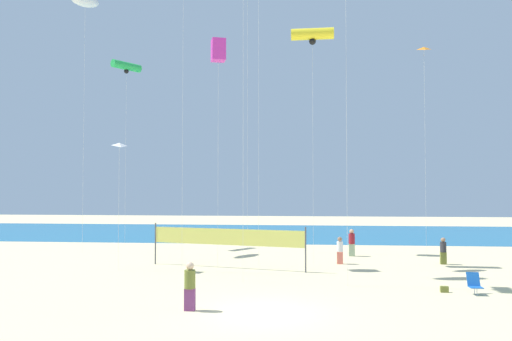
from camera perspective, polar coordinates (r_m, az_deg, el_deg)
The scene contains 15 objects.
ground_plane at distance 18.31m, azimuth 0.91°, elevation -16.11°, with size 120.00×120.00×0.00m, color beige.
ocean_band at distance 49.18m, azimuth 3.64°, elevation -7.21°, with size 120.00×20.00×0.01m, color #1E6B99.
beachgoer_charcoal_shirt at distance 31.08m, azimuth 20.86°, elevation -8.60°, with size 0.35×0.35×1.55m.
beachgoer_white_shirt at distance 29.61m, azimuth 9.69°, elevation -9.00°, with size 0.36×0.36×1.58m.
beachgoer_olive_shirt at distance 18.52m, azimuth -7.67°, elevation -12.95°, with size 0.40×0.40×1.76m.
beachgoer_maroon_shirt at distance 33.06m, azimuth 11.02°, elevation -8.09°, with size 0.40×0.40×1.76m.
folding_beach_chair at distance 23.07m, azimuth 23.96°, elevation -11.82°, with size 0.52×0.65×0.89m.
volleyball_net at distance 27.69m, azimuth -3.43°, elevation -7.85°, with size 8.82×2.19×2.40m.
beach_handbag at distance 23.02m, azimuth 20.97°, elevation -12.72°, with size 0.33×0.17×0.26m, color olive.
kite_orange_diamond at distance 35.16m, azimuth 18.88°, elevation 13.01°, with size 0.71×0.73×13.86m.
kite_green_tube at distance 39.53m, azimuth -14.77°, elevation 11.57°, with size 1.89×2.30×14.04m.
kite_magenta_box at distance 29.01m, azimuth -4.38°, elevation 13.70°, with size 0.98×0.98×12.95m.
kite_yellow_tube at distance 30.71m, azimuth 6.55°, elevation 15.36°, with size 2.56×0.78×14.01m.
kite_white_inflatable at distance 38.32m, azimuth -19.17°, elevation 18.04°, with size 1.79×2.65×18.21m.
kite_white_diamond at distance 27.79m, azimuth -15.54°, elevation 2.85°, with size 0.90×0.90×7.00m.
Camera 1 is at (1.32, -17.71, 4.46)m, focal length 34.55 mm.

